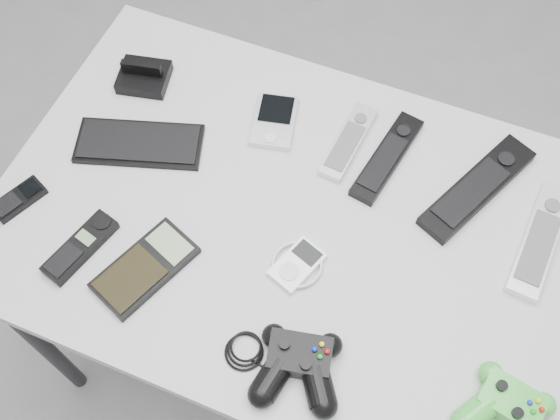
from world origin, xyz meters
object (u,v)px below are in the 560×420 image
at_px(cordless_handset, 80,247).
at_px(controller_green, 508,409).
at_px(remote_silver_b, 540,240).
at_px(controller_black, 298,364).
at_px(remote_black_b, 478,187).
at_px(mp3_player, 297,265).
at_px(remote_black_a, 387,157).
at_px(pda, 274,121).
at_px(mobile_phone, 18,199).
at_px(desk, 302,239).
at_px(remote_silver_a, 349,141).
at_px(calculator, 145,268).
at_px(pda_keyboard, 139,143).

bearing_deg(cordless_handset, controller_green, 15.20).
relative_size(remote_silver_b, controller_black, 0.98).
height_order(remote_black_b, mp3_player, remote_black_b).
relative_size(cordless_handset, controller_green, 1.02).
bearing_deg(remote_black_a, controller_green, -40.72).
distance_m(pda, remote_black_b, 0.39).
bearing_deg(remote_silver_b, mobile_phone, -158.36).
distance_m(pda, remote_silver_b, 0.51).
relative_size(desk, remote_silver_a, 6.14).
bearing_deg(cordless_handset, controller_black, 8.00).
distance_m(remote_black_b, calculator, 0.59).
relative_size(remote_silver_b, mobile_phone, 2.40).
height_order(remote_silver_a, controller_green, controller_green).
bearing_deg(pda_keyboard, controller_black, -51.17).
relative_size(remote_black_a, mobile_phone, 2.18).
bearing_deg(desk, cordless_handset, -149.94).
bearing_deg(cordless_handset, remote_silver_b, 38.12).
xyz_separation_m(calculator, mp3_player, (0.23, 0.10, -0.00)).
bearing_deg(remote_black_b, controller_black, -88.37).
bearing_deg(controller_green, controller_black, -159.11).
xyz_separation_m(calculator, controller_green, (0.60, -0.00, 0.01)).
relative_size(remote_black_a, controller_green, 1.49).
height_order(remote_black_a, remote_silver_b, remote_silver_b).
relative_size(desk, remote_silver_b, 4.75).
bearing_deg(calculator, controller_green, 20.82).
relative_size(remote_black_b, controller_green, 1.86).
bearing_deg(calculator, remote_black_b, 58.42).
height_order(remote_black_b, controller_green, controller_green).
relative_size(remote_silver_b, calculator, 1.31).
bearing_deg(remote_black_b, mobile_phone, -131.60).
xyz_separation_m(desk, mp3_player, (0.02, -0.08, 0.07)).
xyz_separation_m(mobile_phone, cordless_handset, (0.15, -0.04, 0.00)).
height_order(remote_silver_a, calculator, remote_silver_a).
bearing_deg(controller_black, pda_keyboard, 134.46).
height_order(mp3_player, controller_green, controller_green).
xyz_separation_m(pda, mobile_phone, (-0.35, -0.32, -0.00)).
bearing_deg(remote_black_a, desk, -108.07).
bearing_deg(mobile_phone, remote_black_b, 47.49).
relative_size(remote_black_a, mp3_player, 2.24).
bearing_deg(remote_silver_a, pda_keyboard, -152.39).
bearing_deg(controller_black, remote_silver_a, 86.56).
distance_m(mobile_phone, cordless_handset, 0.16).
distance_m(remote_silver_a, controller_green, 0.53).
bearing_deg(remote_black_a, pda_keyboard, -151.98).
relative_size(desk, controller_black, 4.65).
bearing_deg(calculator, desk, 62.06).
distance_m(remote_black_a, cordless_handset, 0.56).
height_order(desk, pda_keyboard, pda_keyboard).
relative_size(pda, mp3_player, 1.30).
distance_m(desk, remote_black_b, 0.32).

